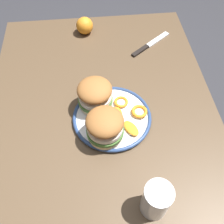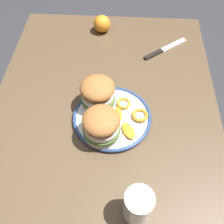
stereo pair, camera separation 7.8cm
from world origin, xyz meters
name	(u,v)px [view 1 (the left image)]	position (x,y,z in m)	size (l,w,h in m)	color
ground_plane	(107,195)	(0.00, 0.00, 0.00)	(8.00, 8.00, 0.00)	#333338
dining_table	(105,143)	(0.00, 0.00, 0.61)	(1.24, 0.80, 0.71)	brown
dinner_plate	(112,117)	(-0.03, 0.03, 0.72)	(0.27, 0.27, 0.02)	white
sandwich_half_left	(104,126)	(0.04, 0.00, 0.78)	(0.13, 0.13, 0.10)	beige
sandwich_half_right	(95,94)	(-0.09, -0.02, 0.78)	(0.12, 0.12, 0.10)	beige
orange_peel_curled	(139,112)	(-0.04, 0.12, 0.73)	(0.07, 0.07, 0.01)	orange
orange_peel_strip_long	(118,114)	(-0.04, 0.05, 0.73)	(0.06, 0.04, 0.01)	orange
orange_peel_strip_short	(131,128)	(0.02, 0.08, 0.73)	(0.07, 0.06, 0.01)	orange
orange_peel_small_curl	(121,102)	(-0.09, 0.07, 0.73)	(0.07, 0.07, 0.01)	orange
drinking_glass	(156,201)	(0.27, 0.11, 0.76)	(0.07, 0.07, 0.12)	white
whole_orange	(85,26)	(-0.51, -0.04, 0.74)	(0.07, 0.07, 0.07)	orange
table_knife	(148,46)	(-0.39, 0.22, 0.71)	(0.15, 0.19, 0.01)	silver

